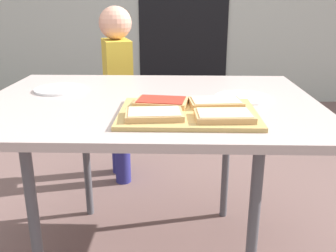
% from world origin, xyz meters
% --- Properties ---
extents(house_door, '(0.90, 0.02, 2.00)m').
position_xyz_m(house_door, '(0.15, 2.61, 1.00)').
color(house_door, black).
rests_on(house_door, ground).
extents(dining_table, '(1.22, 0.91, 0.70)m').
position_xyz_m(dining_table, '(0.00, 0.00, 0.65)').
color(dining_table, '#B6A29C').
rests_on(dining_table, ground).
extents(cutting_board, '(0.43, 0.33, 0.01)m').
position_xyz_m(cutting_board, '(0.14, -0.20, 0.70)').
color(cutting_board, tan).
rests_on(cutting_board, dining_table).
extents(pizza_slice_near_left, '(0.18, 0.13, 0.02)m').
position_xyz_m(pizza_slice_near_left, '(0.03, -0.27, 0.72)').
color(pizza_slice_near_left, tan).
rests_on(pizza_slice_near_left, cutting_board).
extents(pizza_slice_far_right, '(0.18, 0.13, 0.02)m').
position_xyz_m(pizza_slice_far_right, '(0.23, -0.13, 0.72)').
color(pizza_slice_far_right, tan).
rests_on(pizza_slice_far_right, cutting_board).
extents(pizza_slice_far_left, '(0.18, 0.14, 0.02)m').
position_xyz_m(pizza_slice_far_left, '(0.05, -0.13, 0.72)').
color(pizza_slice_far_left, tan).
rests_on(pizza_slice_far_left, cutting_board).
extents(pizza_slice_near_right, '(0.18, 0.12, 0.02)m').
position_xyz_m(pizza_slice_near_right, '(0.24, -0.28, 0.72)').
color(pizza_slice_near_right, tan).
rests_on(pizza_slice_near_right, cutting_board).
extents(plate_white_left, '(0.20, 0.20, 0.01)m').
position_xyz_m(plate_white_left, '(-0.37, 0.13, 0.70)').
color(plate_white_left, white).
rests_on(plate_white_left, dining_table).
extents(plate_white_right, '(0.20, 0.20, 0.01)m').
position_xyz_m(plate_white_right, '(0.34, 0.01, 0.70)').
color(plate_white_right, white).
rests_on(plate_white_right, dining_table).
extents(child_left, '(0.21, 0.27, 1.01)m').
position_xyz_m(child_left, '(-0.24, 0.77, 0.59)').
color(child_left, navy).
rests_on(child_left, ground).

